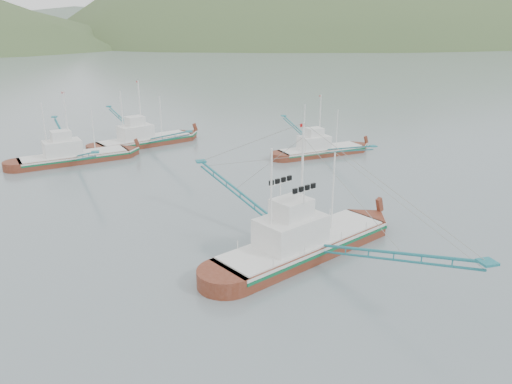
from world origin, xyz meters
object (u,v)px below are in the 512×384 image
object	(u,v)px
bg_boat_far	(144,132)
bg_boat_right	(321,145)
main_boat	(304,227)
bg_boat_left	(73,149)

from	to	relation	value
bg_boat_far	bg_boat_right	bearing A→B (deg)	-50.90
main_boat	bg_boat_right	distance (m)	32.88
main_boat	bg_boat_left	world-z (taller)	main_boat
bg_boat_far	bg_boat_right	size ratio (longest dim) A/B	1.11
main_boat	bg_boat_right	world-z (taller)	main_boat
bg_boat_left	main_boat	bearing A→B (deg)	-75.33
bg_boat_far	bg_boat_left	size ratio (longest dim) A/B	1.01
main_boat	bg_boat_left	size ratio (longest dim) A/B	1.11
main_boat	bg_boat_left	xyz separation A→B (m)	(-19.73, 35.30, -0.54)
bg_boat_left	bg_boat_right	bearing A→B (deg)	-23.98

